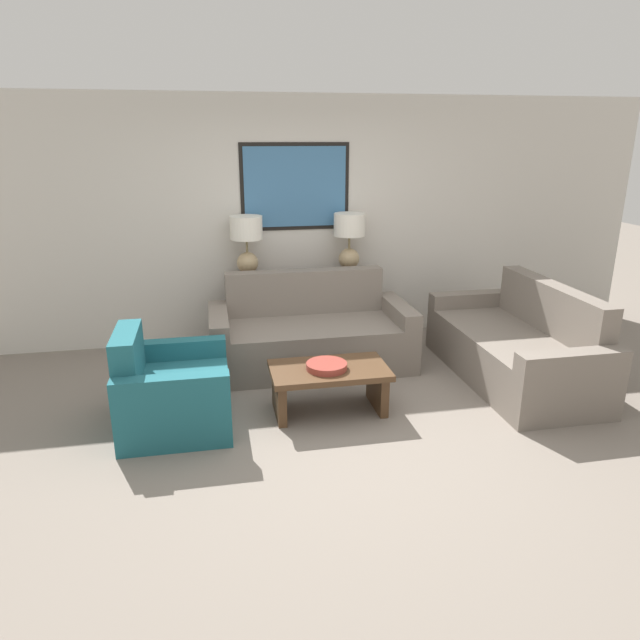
{
  "coord_description": "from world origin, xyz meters",
  "views": [
    {
      "loc": [
        -0.95,
        -3.88,
        2.23
      ],
      "look_at": [
        -0.01,
        0.89,
        0.65
      ],
      "focal_mm": 32.0,
      "sensor_mm": 36.0,
      "label": 1
    }
  ],
  "objects_px": {
    "couch_by_side": "(516,348)",
    "armchair_near_back_wall": "(171,393)",
    "console_table": "(300,308)",
    "table_lamp_left": "(247,239)",
    "couch_by_back_wall": "(310,336)",
    "coffee_table": "(329,380)",
    "decorative_bowl": "(327,366)",
    "table_lamp_right": "(349,236)"
  },
  "relations": [
    {
      "from": "couch_by_side",
      "to": "armchair_near_back_wall",
      "type": "relative_size",
      "value": 2.17
    },
    {
      "from": "console_table",
      "to": "table_lamp_left",
      "type": "bearing_deg",
      "value": 180.0
    },
    {
      "from": "couch_by_side",
      "to": "couch_by_back_wall",
      "type": "bearing_deg",
      "value": 159.12
    },
    {
      "from": "coffee_table",
      "to": "decorative_bowl",
      "type": "relative_size",
      "value": 2.89
    },
    {
      "from": "table_lamp_left",
      "to": "coffee_table",
      "type": "xyz_separation_m",
      "value": [
        0.52,
        -1.72,
        -0.9
      ]
    },
    {
      "from": "console_table",
      "to": "decorative_bowl",
      "type": "bearing_deg",
      "value": -91.9
    },
    {
      "from": "table_lamp_right",
      "to": "table_lamp_left",
      "type": "bearing_deg",
      "value": 180.0
    },
    {
      "from": "table_lamp_right",
      "to": "couch_by_back_wall",
      "type": "relative_size",
      "value": 0.32
    },
    {
      "from": "armchair_near_back_wall",
      "to": "table_lamp_right",
      "type": "bearing_deg",
      "value": 42.57
    },
    {
      "from": "table_lamp_right",
      "to": "couch_by_back_wall",
      "type": "distance_m",
      "value": 1.24
    },
    {
      "from": "console_table",
      "to": "armchair_near_back_wall",
      "type": "distance_m",
      "value": 2.17
    },
    {
      "from": "table_lamp_left",
      "to": "armchair_near_back_wall",
      "type": "xyz_separation_m",
      "value": [
        -0.76,
        -1.72,
        -0.9
      ]
    },
    {
      "from": "table_lamp_left",
      "to": "decorative_bowl",
      "type": "bearing_deg",
      "value": -74.14
    },
    {
      "from": "couch_by_side",
      "to": "coffee_table",
      "type": "distance_m",
      "value": 1.93
    },
    {
      "from": "console_table",
      "to": "couch_by_side",
      "type": "bearing_deg",
      "value": -36.5
    },
    {
      "from": "console_table",
      "to": "couch_by_back_wall",
      "type": "bearing_deg",
      "value": -90.0
    },
    {
      "from": "coffee_table",
      "to": "armchair_near_back_wall",
      "type": "bearing_deg",
      "value": 179.81
    },
    {
      "from": "table_lamp_left",
      "to": "armchair_near_back_wall",
      "type": "height_order",
      "value": "table_lamp_left"
    },
    {
      "from": "console_table",
      "to": "couch_by_side",
      "type": "relative_size",
      "value": 0.78
    },
    {
      "from": "table_lamp_right",
      "to": "armchair_near_back_wall",
      "type": "bearing_deg",
      "value": -137.43
    },
    {
      "from": "coffee_table",
      "to": "decorative_bowl",
      "type": "distance_m",
      "value": 0.15
    },
    {
      "from": "decorative_bowl",
      "to": "armchair_near_back_wall",
      "type": "height_order",
      "value": "armchair_near_back_wall"
    },
    {
      "from": "table_lamp_right",
      "to": "coffee_table",
      "type": "xyz_separation_m",
      "value": [
        -0.59,
        -1.72,
        -0.9
      ]
    },
    {
      "from": "table_lamp_right",
      "to": "armchair_near_back_wall",
      "type": "distance_m",
      "value": 2.7
    },
    {
      "from": "table_lamp_left",
      "to": "couch_by_side",
      "type": "height_order",
      "value": "table_lamp_left"
    },
    {
      "from": "couch_by_side",
      "to": "decorative_bowl",
      "type": "height_order",
      "value": "couch_by_side"
    },
    {
      "from": "couch_by_side",
      "to": "decorative_bowl",
      "type": "xyz_separation_m",
      "value": [
        -1.92,
        -0.37,
        0.12
      ]
    },
    {
      "from": "coffee_table",
      "to": "decorative_bowl",
      "type": "xyz_separation_m",
      "value": [
        -0.03,
        -0.03,
        0.14
      ]
    },
    {
      "from": "table_lamp_right",
      "to": "couch_by_side",
      "type": "relative_size",
      "value": 0.32
    },
    {
      "from": "table_lamp_left",
      "to": "couch_by_back_wall",
      "type": "relative_size",
      "value": 0.32
    },
    {
      "from": "console_table",
      "to": "couch_by_back_wall",
      "type": "distance_m",
      "value": 0.68
    },
    {
      "from": "table_lamp_right",
      "to": "decorative_bowl",
      "type": "xyz_separation_m",
      "value": [
        -0.61,
        -1.75,
        -0.76
      ]
    },
    {
      "from": "table_lamp_left",
      "to": "decorative_bowl",
      "type": "relative_size",
      "value": 1.88
    },
    {
      "from": "coffee_table",
      "to": "couch_by_back_wall",
      "type": "bearing_deg",
      "value": 88.32
    },
    {
      "from": "couch_by_side",
      "to": "armchair_near_back_wall",
      "type": "xyz_separation_m",
      "value": [
        -3.18,
        -0.34,
        -0.02
      ]
    },
    {
      "from": "table_lamp_right",
      "to": "couch_by_side",
      "type": "bearing_deg",
      "value": -46.52
    },
    {
      "from": "coffee_table",
      "to": "armchair_near_back_wall",
      "type": "distance_m",
      "value": 1.28
    },
    {
      "from": "table_lamp_left",
      "to": "couch_by_back_wall",
      "type": "height_order",
      "value": "table_lamp_left"
    },
    {
      "from": "console_table",
      "to": "couch_by_back_wall",
      "type": "height_order",
      "value": "couch_by_back_wall"
    },
    {
      "from": "console_table",
      "to": "table_lamp_right",
      "type": "bearing_deg",
      "value": 0.0
    },
    {
      "from": "couch_by_back_wall",
      "to": "decorative_bowl",
      "type": "xyz_separation_m",
      "value": [
        -0.06,
        -1.08,
        0.12
      ]
    },
    {
      "from": "console_table",
      "to": "couch_by_back_wall",
      "type": "xyz_separation_m",
      "value": [
        0.0,
        -0.67,
        -0.1
      ]
    }
  ]
}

